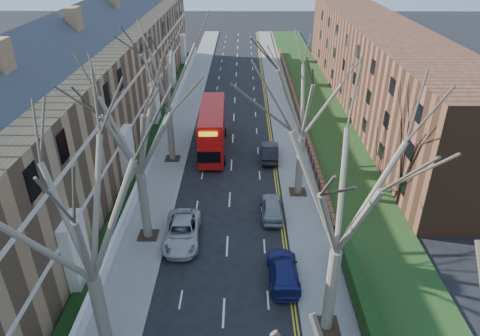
{
  "coord_description": "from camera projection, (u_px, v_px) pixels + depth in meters",
  "views": [
    {
      "loc": [
        1.07,
        -8.55,
        19.08
      ],
      "look_at": [
        0.86,
        20.26,
        3.35
      ],
      "focal_mm": 32.0,
      "sensor_mm": 36.0,
      "label": 1
    }
  ],
  "objects": [
    {
      "name": "front_wall_left",
      "position": [
        158.0,
        141.0,
        43.61
      ],
      "size": [
        0.3,
        78.0,
        1.0
      ],
      "color": "white",
      "rests_on": "ground"
    },
    {
      "name": "pavement_left",
      "position": [
        184.0,
        117.0,
        50.89
      ],
      "size": [
        3.0,
        102.0,
        0.12
      ],
      "primitive_type": "cube",
      "color": "slate",
      "rests_on": "ground"
    },
    {
      "name": "tree_right_far",
      "position": [
        306.0,
        87.0,
        31.5
      ],
      "size": [
        10.15,
        10.15,
        14.22
      ],
      "color": "brown",
      "rests_on": "ground"
    },
    {
      "name": "car_right_far",
      "position": [
        270.0,
        152.0,
        41.13
      ],
      "size": [
        1.77,
        4.52,
        1.46
      ],
      "primitive_type": "imported",
      "rotation": [
        0.0,
        0.0,
        3.09
      ],
      "color": "black",
      "rests_on": "ground"
    },
    {
      "name": "tree_left_far",
      "position": [
        133.0,
        117.0,
        26.31
      ],
      "size": [
        10.15,
        10.15,
        14.22
      ],
      "color": "brown",
      "rests_on": "ground"
    },
    {
      "name": "tree_right_mid",
      "position": [
        346.0,
        178.0,
        19.06
      ],
      "size": [
        10.5,
        10.5,
        14.71
      ],
      "color": "brown",
      "rests_on": "ground"
    },
    {
      "name": "double_decker_bus",
      "position": [
        212.0,
        130.0,
        42.34
      ],
      "size": [
        2.81,
        10.25,
        4.29
      ],
      "rotation": [
        0.0,
        0.0,
        3.17
      ],
      "color": "red",
      "rests_on": "ground"
    },
    {
      "name": "terrace_left",
      "position": [
        91.0,
        94.0,
        41.3
      ],
      "size": [
        9.7,
        78.0,
        13.6
      ],
      "color": "#98724D",
      "rests_on": "ground"
    },
    {
      "name": "pavement_right",
      "position": [
        284.0,
        117.0,
        50.82
      ],
      "size": [
        3.0,
        102.0,
        0.12
      ],
      "primitive_type": "cube",
      "color": "slate",
      "rests_on": "ground"
    },
    {
      "name": "car_right_near",
      "position": [
        283.0,
        270.0,
        26.68
      ],
      "size": [
        1.97,
        4.65,
        1.34
      ],
      "primitive_type": "imported",
      "rotation": [
        0.0,
        0.0,
        3.16
      ],
      "color": "navy",
      "rests_on": "ground"
    },
    {
      "name": "car_right_mid",
      "position": [
        272.0,
        207.0,
        32.78
      ],
      "size": [
        1.72,
        4.19,
        1.42
      ],
      "primitive_type": "imported",
      "rotation": [
        0.0,
        0.0,
        3.13
      ],
      "color": "gray",
      "rests_on": "ground"
    },
    {
      "name": "tree_left_dist",
      "position": [
        164.0,
        61.0,
        36.69
      ],
      "size": [
        10.5,
        10.5,
        14.71
      ],
      "color": "brown",
      "rests_on": "ground"
    },
    {
      "name": "car_left_far",
      "position": [
        182.0,
        232.0,
        30.05
      ],
      "size": [
        2.6,
        5.34,
        1.46
      ],
      "primitive_type": "imported",
      "rotation": [
        0.0,
        0.0,
        0.03
      ],
      "color": "#ACACB2",
      "rests_on": "ground"
    },
    {
      "name": "flats_right",
      "position": [
        378.0,
        67.0,
        51.89
      ],
      "size": [
        13.97,
        54.0,
        10.0
      ],
      "color": "brown",
      "rests_on": "ground"
    },
    {
      "name": "tree_left_mid",
      "position": [
        76.0,
        201.0,
        17.38
      ],
      "size": [
        10.5,
        10.5,
        14.71
      ],
      "color": "brown",
      "rests_on": "ground"
    },
    {
      "name": "grass_verge_right",
      "position": [
        322.0,
        116.0,
        50.74
      ],
      "size": [
        6.0,
        102.0,
        0.06
      ],
      "color": "#1D3915",
      "rests_on": "ground"
    }
  ]
}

